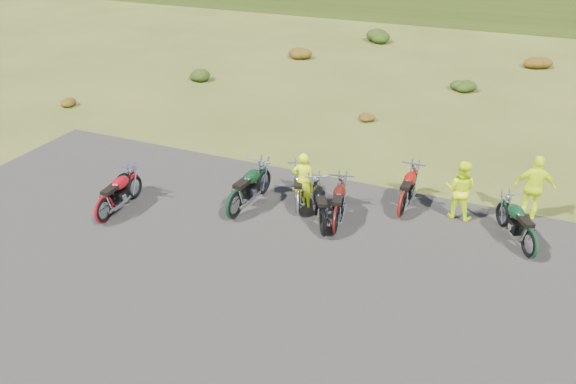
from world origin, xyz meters
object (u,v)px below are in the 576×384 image
at_px(motorcycle_0, 112,214).
at_px(person_middle, 303,181).
at_px(motorcycle_3, 298,214).
at_px(motorcycle_7, 526,257).

distance_m(motorcycle_0, person_middle, 5.31).
bearing_deg(motorcycle_3, person_middle, -17.90).
xyz_separation_m(motorcycle_7, person_middle, (-5.89, 0.16, 0.81)).
relative_size(motorcycle_3, motorcycle_7, 0.94).
height_order(motorcycle_3, person_middle, person_middle).
relative_size(motorcycle_3, person_middle, 1.22).
relative_size(motorcycle_0, person_middle, 1.18).
xyz_separation_m(motorcycle_3, motorcycle_7, (5.86, 0.26, 0.00)).
distance_m(motorcycle_7, person_middle, 5.94).
bearing_deg(person_middle, motorcycle_3, 72.58).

